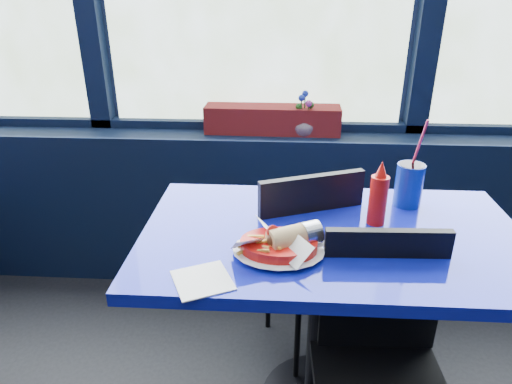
# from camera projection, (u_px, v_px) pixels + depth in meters

# --- Properties ---
(window_sill) EXTENTS (5.00, 0.26, 0.80)m
(window_sill) POSITION_uv_depth(u_px,v_px,m) (255.00, 207.00, 2.38)
(window_sill) COLOR black
(window_sill) RESTS_ON ground
(near_table) EXTENTS (1.20, 0.70, 0.75)m
(near_table) POSITION_uv_depth(u_px,v_px,m) (329.00, 280.00, 1.51)
(near_table) COLOR black
(near_table) RESTS_ON ground
(chair_near_front) EXTENTS (0.39, 0.39, 0.83)m
(chair_near_front) POSITION_uv_depth(u_px,v_px,m) (381.00, 355.00, 1.32)
(chair_near_front) COLOR black
(chair_near_front) RESTS_ON ground
(chair_near_back) EXTENTS (0.51, 0.52, 0.88)m
(chair_near_back) POSITION_uv_depth(u_px,v_px,m) (317.00, 255.00, 1.76)
(chair_near_back) COLOR black
(chair_near_back) RESTS_ON ground
(planter_box) EXTENTS (0.65, 0.17, 0.13)m
(planter_box) POSITION_uv_depth(u_px,v_px,m) (272.00, 119.00, 2.21)
(planter_box) COLOR maroon
(planter_box) RESTS_ON window_sill
(flower_vase) EXTENTS (0.13, 0.13, 0.21)m
(flower_vase) POSITION_uv_depth(u_px,v_px,m) (304.00, 123.00, 2.15)
(flower_vase) COLOR silver
(flower_vase) RESTS_ON window_sill
(food_basket) EXTENTS (0.25, 0.23, 0.09)m
(food_basket) POSITION_uv_depth(u_px,v_px,m) (281.00, 244.00, 1.31)
(food_basket) COLOR red
(food_basket) RESTS_ON near_table
(ketchup_bottle) EXTENTS (0.06, 0.06, 0.22)m
(ketchup_bottle) POSITION_uv_depth(u_px,v_px,m) (378.00, 196.00, 1.45)
(ketchup_bottle) COLOR red
(ketchup_bottle) RESTS_ON near_table
(soda_cup) EXTENTS (0.09, 0.09, 0.32)m
(soda_cup) POSITION_uv_depth(u_px,v_px,m) (409.00, 184.00, 1.58)
(soda_cup) COLOR navy
(soda_cup) RESTS_ON near_table
(napkin) EXTENTS (0.19, 0.19, 0.00)m
(napkin) POSITION_uv_depth(u_px,v_px,m) (203.00, 280.00, 1.20)
(napkin) COLOR white
(napkin) RESTS_ON near_table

